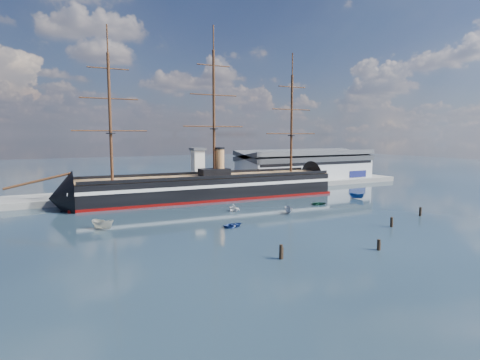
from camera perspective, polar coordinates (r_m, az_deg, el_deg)
name	(u,v)px	position (r m, az deg, el deg)	size (l,w,h in m)	color
ground	(231,208)	(119.50, -1.30, -4.06)	(600.00, 600.00, 0.00)	black
quay	(212,191)	(155.84, -4.00, -1.60)	(180.00, 18.00, 2.00)	slate
warehouse	(306,165)	(183.02, 9.31, 2.05)	(63.00, 21.00, 11.60)	#B7BABC
quay_tower	(198,167)	(149.28, -6.01, 1.80)	(5.00, 5.00, 15.00)	silver
warship	(204,187)	(136.80, -5.08, -1.03)	(113.30, 21.05, 53.94)	black
motorboat_a	(103,229)	(98.91, -18.90, -6.65)	(7.14, 2.62, 2.86)	beige
motorboat_b	(234,227)	(95.86, -0.91, -6.71)	(3.16, 1.27, 1.48)	navy
motorboat_c	(288,213)	(112.76, 6.91, -4.75)	(6.14, 2.25, 2.46)	gray
motorboat_d	(234,211)	(115.09, -0.87, -4.47)	(6.51, 2.82, 2.39)	silver
motorboat_e	(319,205)	(128.05, 11.19, -3.47)	(2.86, 1.14, 1.34)	#0F3928
motorboat_f	(357,199)	(143.02, 16.27, -2.57)	(6.14, 2.25, 2.45)	navy
piling_near_left	(281,259)	(72.46, 5.84, -11.12)	(0.64, 0.64, 3.33)	black
piling_near_mid	(378,250)	(81.71, 19.10, -9.41)	(0.64, 0.64, 2.79)	black
piling_near_right	(391,227)	(102.45, 20.72, -6.27)	(0.64, 0.64, 3.06)	black
piling_far_right	(420,216)	(118.86, 24.24, -4.70)	(0.64, 0.64, 3.10)	black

